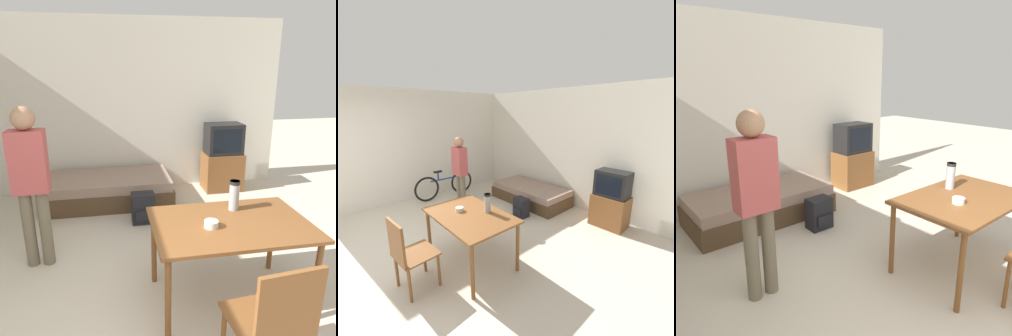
% 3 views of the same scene
% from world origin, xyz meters
% --- Properties ---
extents(ground_plane, '(20.00, 20.00, 0.00)m').
position_xyz_m(ground_plane, '(0.00, 0.00, 0.00)').
color(ground_plane, beige).
extents(wall_back, '(5.49, 0.06, 2.70)m').
position_xyz_m(wall_back, '(0.00, 4.03, 1.35)').
color(wall_back, silver).
rests_on(wall_back, ground_plane).
extents(wall_left, '(0.06, 5.00, 2.70)m').
position_xyz_m(wall_left, '(-2.28, 2.00, 1.35)').
color(wall_left, silver).
rests_on(wall_left, ground_plane).
extents(daybed, '(1.87, 0.95, 0.41)m').
position_xyz_m(daybed, '(-0.13, 3.44, 0.20)').
color(daybed, '#4C3823').
rests_on(daybed, ground_plane).
extents(tv, '(0.62, 0.45, 1.10)m').
position_xyz_m(tv, '(1.73, 3.66, 0.52)').
color(tv, brown).
rests_on(tv, ground_plane).
extents(dining_table, '(1.31, 0.85, 0.76)m').
position_xyz_m(dining_table, '(0.87, 1.05, 0.68)').
color(dining_table, brown).
rests_on(dining_table, ground_plane).
extents(wooden_chair, '(0.49, 0.49, 0.97)m').
position_xyz_m(wooden_chair, '(0.83, 0.19, 0.54)').
color(wooden_chair, brown).
rests_on(wooden_chair, ground_plane).
extents(bicycle, '(0.08, 1.60, 0.72)m').
position_xyz_m(bicycle, '(-1.83, 2.03, 0.32)').
color(bicycle, black).
rests_on(bicycle, ground_plane).
extents(person_standing, '(0.34, 0.22, 1.65)m').
position_xyz_m(person_standing, '(-0.86, 1.93, 0.96)').
color(person_standing, '#6B604C').
rests_on(person_standing, ground_plane).
extents(thermos_flask, '(0.09, 0.09, 0.27)m').
position_xyz_m(thermos_flask, '(0.98, 1.29, 0.91)').
color(thermos_flask, '#99999E').
rests_on(thermos_flask, dining_table).
extents(mate_bowl, '(0.12, 0.12, 0.06)m').
position_xyz_m(mate_bowl, '(0.68, 1.00, 0.79)').
color(mate_bowl, beige).
rests_on(mate_bowl, dining_table).
extents(backpack, '(0.30, 0.24, 0.40)m').
position_xyz_m(backpack, '(0.30, 2.68, 0.20)').
color(backpack, black).
rests_on(backpack, ground_plane).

